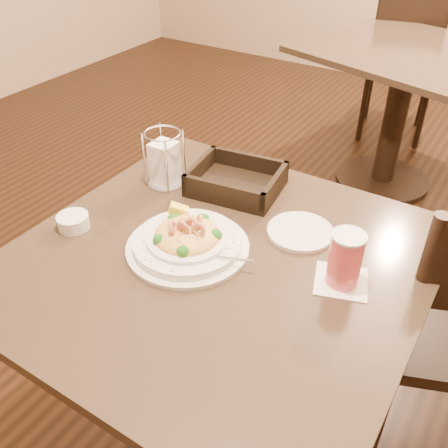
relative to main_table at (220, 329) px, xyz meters
The scene contains 10 objects.
ground 0.52m from the main_table, ahead, with size 7.00×7.00×0.00m, color black.
main_table is the anchor object (origin of this frame).
background_table 1.84m from the main_table, 92.49° to the left, with size 1.11×1.11×0.76m.
dining_chair_far 2.47m from the main_table, 95.56° to the left, with size 0.50×0.50×0.93m.
pasta_bowl 0.28m from the main_table, 168.63° to the right, with size 0.32×0.29×0.09m.
drink_glass 0.41m from the main_table, 14.55° to the left, with size 0.14×0.14×0.13m.
bread_basket 0.40m from the main_table, 113.78° to the left, with size 0.26×0.22×0.07m.
napkin_caddy 0.47m from the main_table, 147.68° to the left, with size 0.10×0.10×0.16m.
side_plate 0.33m from the main_table, 56.68° to the left, with size 0.16×0.16×0.01m, color white.
butter_ramekin 0.46m from the main_table, 165.09° to the right, with size 0.08×0.08×0.03m, color white.
Camera 1 is at (0.48, -0.74, 1.49)m, focal length 40.00 mm.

